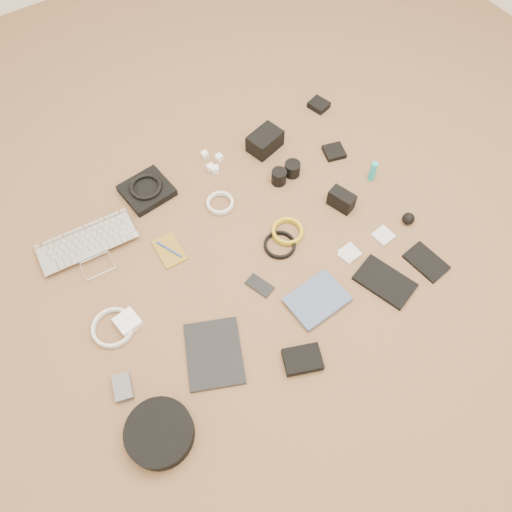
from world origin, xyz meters
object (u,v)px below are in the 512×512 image
dslr_camera (265,141)px  paperback (331,316)px  headphone_case (160,433)px  phone (260,286)px  laptop (92,253)px  tablet (214,353)px

dslr_camera → paperback: size_ratio=0.69×
dslr_camera → headphone_case: bearing=-153.2°
dslr_camera → phone: size_ratio=1.41×
laptop → dslr_camera: size_ratio=2.62×
dslr_camera → tablet: dslr_camera is taller
paperback → laptop: bearing=37.4°
dslr_camera → paperback: 0.84m
laptop → phone: bearing=-40.4°
dslr_camera → headphone_case: (-0.96, -0.83, -0.01)m
dslr_camera → headphone_case: dslr_camera is taller
laptop → phone: laptop is taller
laptop → headphone_case: bearing=-92.7°
laptop → dslr_camera: bearing=10.9°
phone → headphone_case: bearing=-173.4°
tablet → phone: 0.31m
phone → paperback: paperback is taller
laptop → tablet: size_ratio=1.55×
phone → paperback: size_ratio=0.49×
laptop → dslr_camera: 0.87m
headphone_case → paperback: 0.70m
dslr_camera → paperback: dslr_camera is taller
paperback → dslr_camera: bearing=-20.7°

